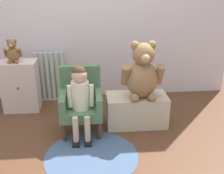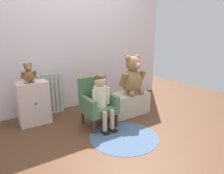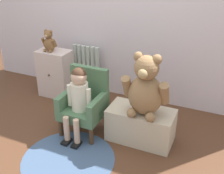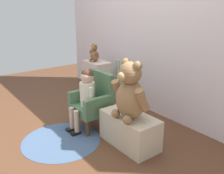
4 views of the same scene
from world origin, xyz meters
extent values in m
plane|color=#563420|center=(0.00, 0.00, 0.00)|extent=(6.00, 6.00, 0.00)
cube|color=silver|center=(0.00, 1.32, 1.20)|extent=(3.80, 0.05, 2.40)
cylinder|color=#B4C3B4|center=(-0.54, 1.19, 0.32)|extent=(0.05, 0.05, 0.60)
cylinder|color=#B4C3B4|center=(-0.48, 1.19, 0.32)|extent=(0.05, 0.05, 0.60)
cylinder|color=#B4C3B4|center=(-0.42, 1.19, 0.32)|extent=(0.05, 0.05, 0.60)
cylinder|color=#B4C3B4|center=(-0.36, 1.19, 0.32)|extent=(0.05, 0.05, 0.60)
cylinder|color=#B4C3B4|center=(-0.30, 1.19, 0.32)|extent=(0.05, 0.05, 0.60)
cylinder|color=#B4C3B4|center=(-0.23, 1.19, 0.32)|extent=(0.05, 0.05, 0.60)
cube|color=#B4C3B4|center=(-0.39, 1.19, 0.01)|extent=(0.37, 0.05, 0.02)
cube|color=beige|center=(-0.70, 0.96, 0.30)|extent=(0.40, 0.26, 0.59)
sphere|color=#4C3823|center=(-0.70, 0.82, 0.33)|extent=(0.02, 0.02, 0.02)
cube|color=#4D734F|center=(0.00, 0.39, 0.23)|extent=(0.41, 0.39, 0.10)
cube|color=#4D734F|center=(0.00, 0.56, 0.47)|extent=(0.41, 0.06, 0.37)
cube|color=#4D734F|center=(-0.17, 0.39, 0.35)|extent=(0.06, 0.39, 0.14)
cube|color=#4D734F|center=(0.18, 0.39, 0.35)|extent=(0.06, 0.39, 0.14)
cylinder|color=#4C331E|center=(-0.17, 0.23, 0.09)|extent=(0.04, 0.04, 0.18)
cylinder|color=#4C331E|center=(0.17, 0.23, 0.09)|extent=(0.04, 0.04, 0.18)
cylinder|color=#4C331E|center=(-0.17, 0.55, 0.09)|extent=(0.04, 0.04, 0.18)
cylinder|color=#4C331E|center=(0.17, 0.55, 0.09)|extent=(0.04, 0.04, 0.18)
cylinder|color=silver|center=(0.00, 0.35, 0.42)|extent=(0.17, 0.17, 0.28)
sphere|color=#D8AD8E|center=(0.00, 0.35, 0.63)|extent=(0.15, 0.15, 0.15)
sphere|color=#472D1E|center=(0.00, 0.36, 0.65)|extent=(0.14, 0.14, 0.14)
cylinder|color=#D8AD8E|center=(-0.05, 0.16, 0.16)|extent=(0.06, 0.06, 0.25)
cube|color=black|center=(-0.05, 0.14, 0.01)|extent=(0.07, 0.11, 0.03)
cylinder|color=#D8AD8E|center=(0.06, 0.16, 0.16)|extent=(0.06, 0.06, 0.25)
cube|color=black|center=(0.06, 0.14, 0.01)|extent=(0.07, 0.11, 0.03)
cylinder|color=silver|center=(-0.10, 0.33, 0.42)|extent=(0.04, 0.04, 0.22)
cylinder|color=silver|center=(0.11, 0.33, 0.42)|extent=(0.04, 0.04, 0.22)
cube|color=beige|center=(0.58, 0.49, 0.17)|extent=(0.63, 0.32, 0.33)
ellipsoid|color=#946F47|center=(0.62, 0.46, 0.52)|extent=(0.32, 0.28, 0.38)
sphere|color=#946F47|center=(0.62, 0.45, 0.79)|extent=(0.22, 0.22, 0.22)
sphere|color=tan|center=(0.62, 0.35, 0.77)|extent=(0.09, 0.09, 0.09)
sphere|color=#946F47|center=(0.54, 0.46, 0.87)|extent=(0.09, 0.09, 0.09)
sphere|color=#946F47|center=(0.70, 0.46, 0.87)|extent=(0.09, 0.09, 0.09)
cylinder|color=#946F47|center=(0.45, 0.45, 0.58)|extent=(0.08, 0.17, 0.23)
cylinder|color=#946F47|center=(0.79, 0.45, 0.58)|extent=(0.08, 0.17, 0.23)
sphere|color=#946F47|center=(0.53, 0.34, 0.37)|extent=(0.09, 0.09, 0.09)
sphere|color=#946F47|center=(0.71, 0.34, 0.37)|extent=(0.09, 0.09, 0.09)
ellipsoid|color=brown|center=(-0.73, 0.94, 0.67)|extent=(0.14, 0.12, 0.17)
sphere|color=brown|center=(-0.73, 0.93, 0.79)|extent=(0.10, 0.10, 0.10)
sphere|color=tan|center=(-0.73, 0.89, 0.79)|extent=(0.04, 0.04, 0.04)
sphere|color=brown|center=(-0.77, 0.94, 0.83)|extent=(0.04, 0.04, 0.04)
sphere|color=brown|center=(-0.69, 0.94, 0.83)|extent=(0.04, 0.04, 0.04)
cylinder|color=brown|center=(-0.81, 0.93, 0.70)|extent=(0.04, 0.07, 0.10)
cylinder|color=brown|center=(-0.65, 0.93, 0.70)|extent=(0.04, 0.07, 0.10)
sphere|color=brown|center=(-0.77, 0.88, 0.61)|extent=(0.04, 0.04, 0.04)
sphere|color=brown|center=(-0.69, 0.88, 0.61)|extent=(0.04, 0.04, 0.04)
cylinder|color=#415878|center=(0.09, -0.05, 0.00)|extent=(0.84, 0.84, 0.01)
camera|label=1|loc=(0.09, -2.12, 1.52)|focal=45.00mm
camera|label=2|loc=(-1.25, -1.78, 1.21)|focal=32.00mm
camera|label=3|loc=(1.24, -1.69, 1.70)|focal=45.00mm
camera|label=4|loc=(2.30, -1.04, 1.40)|focal=40.00mm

